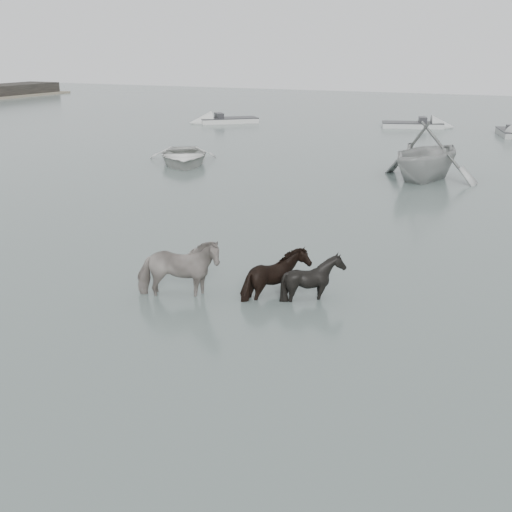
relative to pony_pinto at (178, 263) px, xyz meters
name	(u,v)px	position (x,y,z in m)	size (l,w,h in m)	color
ground	(173,316)	(0.45, -1.01, -0.83)	(140.00, 140.00, 0.00)	#495753
pony_pinto	(178,263)	(0.00, 0.00, 0.00)	(0.89, 1.96, 1.66)	black
pony_dark	(277,267)	(2.03, 0.97, -0.11)	(1.42, 1.22, 1.43)	black
pony_black	(313,271)	(2.84, 1.17, -0.16)	(1.08, 1.22, 1.34)	black
rowboat_lead	(183,154)	(-8.90, 15.22, -0.34)	(3.37, 4.72, 0.98)	silver
rowboat_trail	(428,149)	(2.66, 16.10, 0.49)	(4.32, 5.00, 2.64)	#9EA19E
skiff_outer	(228,118)	(-14.69, 31.61, -0.45)	(5.93, 1.60, 0.75)	#BBBBB6
skiff_far	(412,122)	(-1.59, 34.35, -0.45)	(5.79, 1.60, 0.75)	#A8ABA8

